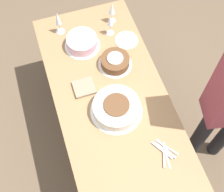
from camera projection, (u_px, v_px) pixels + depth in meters
The scene contains 11 objects.
ground_plane at pixel (112, 138), 2.88m from camera, with size 12.00×12.00×0.00m, color brown.
dining_table at pixel (112, 106), 2.31m from camera, with size 1.78×0.79×0.77m.
cake_center_white at pixel (117, 108), 2.13m from camera, with size 0.36×0.36×0.10m.
cake_front_chocolate at pixel (115, 62), 2.32m from camera, with size 0.25×0.25×0.09m.
cake_back_decorated at pixel (82, 42), 2.39m from camera, with size 0.28×0.28×0.09m.
wine_glass_near at pixel (110, 22), 2.38m from camera, with size 0.06×0.06×0.19m.
wine_glass_far at pixel (58, 20), 2.38m from camera, with size 0.07×0.07×0.21m.
wine_glass_extra at pixel (112, 9), 2.44m from camera, with size 0.06×0.06×0.20m.
dessert_plate_right at pixel (127, 40), 2.46m from camera, with size 0.18×0.18×0.01m.
fork_pile at pixel (165, 151), 2.02m from camera, with size 0.21×0.14×0.02m.
napkin_stack at pixel (84, 88), 2.24m from camera, with size 0.14×0.15×0.02m.
Camera 1 is at (-0.98, 0.32, 2.72)m, focal length 50.00 mm.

